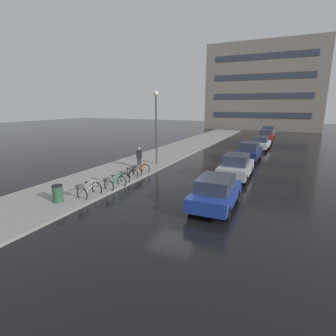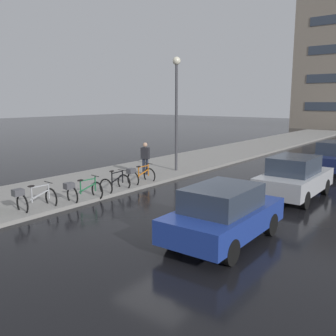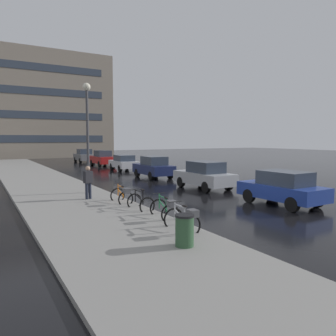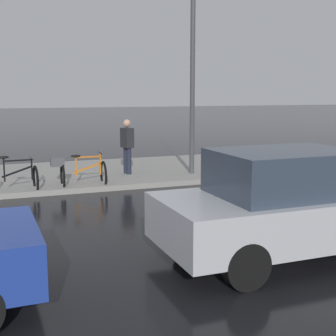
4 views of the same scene
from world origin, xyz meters
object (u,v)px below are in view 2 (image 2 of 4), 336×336
Objects in this scene: bicycle_second at (82,191)px; car_navy at (336,158)px; bicycle_nearest at (33,199)px; car_blue at (224,214)px; bicycle_farthest at (139,175)px; pedestrian at (145,158)px; bicycle_third at (115,184)px; car_silver at (294,177)px; streetlamp at (176,98)px.

car_navy reaches higher than bicycle_second.
car_blue is at bearing 14.19° from bicycle_nearest.
pedestrian is (-1.09, 1.66, 0.50)m from bicycle_farthest.
bicycle_third is 3.55m from pedestrian.
car_silver is 7.56m from streetlamp.
bicycle_nearest is 5.27m from bicycle_farthest.
pedestrian is (-0.99, 6.93, 0.49)m from bicycle_nearest.
streetlamp is at bearing 72.59° from pedestrian.
car_blue is (6.11, -0.15, 0.32)m from bicycle_second.
streetlamp is (-0.65, 5.10, 3.55)m from bicycle_third.
car_navy is (-0.22, 12.26, 0.02)m from car_blue.
streetlamp is at bearing 168.95° from car_silver.
streetlamp is at bearing 97.27° from bicycle_third.
bicycle_third reaches higher than bicycle_farthest.
streetlamp reaches higher than pedestrian.
car_blue is (6.48, 1.64, 0.30)m from bicycle_nearest.
car_silver is at bearing 43.33° from bicycle_second.
bicycle_nearest is at bearing -91.12° from bicycle_farthest.
bicycle_nearest reaches higher than bicycle_farthest.
car_navy is at bearing 91.01° from car_blue.
bicycle_second is 0.84× the size of pedestrian.
streetlamp reaches higher than car_blue.
streetlamp is at bearing 96.43° from bicycle_second.
car_silver is at bearing 49.48° from bicycle_nearest.
pedestrian reaches higher than bicycle_farthest.
car_navy is 10.06m from pedestrian.
car_navy is (6.03, 10.24, 0.43)m from bicycle_third.
car_navy is 0.69× the size of streetlamp.
streetlamp is at bearing -142.40° from car_navy.
pedestrian is at bearing 110.45° from bicycle_third.
bicycle_nearest is 6.69m from car_blue.
bicycle_nearest is 0.98× the size of bicycle_second.
bicycle_second is 0.35× the size of car_navy.
bicycle_farthest is at bearing -160.90° from car_silver.
bicycle_third is at bearing 162.14° from car_blue.
bicycle_nearest is at bearing -101.63° from bicycle_second.
bicycle_nearest is at bearing -87.27° from streetlamp.
car_silver is at bearing 3.91° from pedestrian.
pedestrian is at bearing -136.15° from car_navy.
bicycle_second is at bearing 178.62° from car_blue.
car_silver is (-0.13, 5.79, 0.03)m from car_blue.
car_silver is (6.24, 2.16, 0.35)m from bicycle_farthest.
bicycle_nearest is 0.82× the size of pedestrian.
streetlamp is at bearing 92.73° from bicycle_nearest.
bicycle_second is at bearing 78.37° from bicycle_nearest.
bicycle_nearest is 15.24m from car_navy.
bicycle_farthest is (-0.26, 3.48, -0.00)m from bicycle_second.
bicycle_third is at bearing -82.73° from streetlamp.
streetlamp reaches higher than bicycle_third.
bicycle_nearest is 1.20× the size of bicycle_third.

